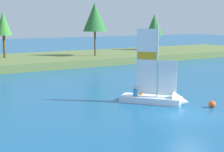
# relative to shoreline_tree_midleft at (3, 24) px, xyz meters

# --- Properties ---
(ground_plane) EXTENTS (200.00, 200.00, 0.00)m
(ground_plane) POSITION_rel_shoreline_tree_midleft_xyz_m (2.93, -31.42, -5.31)
(ground_plane) COLOR #195684
(shore_bank) EXTENTS (80.00, 14.01, 0.94)m
(shore_bank) POSITION_rel_shoreline_tree_midleft_xyz_m (2.93, -1.36, -4.84)
(shore_bank) COLOR #5B703D
(shore_bank) RESTS_ON ground
(shoreline_tree_midleft) EXTENTS (2.17, 2.17, 5.96)m
(shoreline_tree_midleft) POSITION_rel_shoreline_tree_midleft_xyz_m (0.00, 0.00, 0.00)
(shoreline_tree_midleft) COLOR brown
(shoreline_tree_midleft) RESTS_ON shore_bank
(shoreline_tree_centre) EXTENTS (3.28, 3.28, 7.27)m
(shoreline_tree_centre) POSITION_rel_shoreline_tree_midleft_xyz_m (11.40, -3.96, 0.93)
(shoreline_tree_centre) COLOR brown
(shoreline_tree_centre) RESTS_ON shore_bank
(shoreline_tree_midright) EXTENTS (2.84, 2.84, 5.88)m
(shoreline_tree_midright) POSITION_rel_shoreline_tree_midleft_xyz_m (24.90, 0.00, -0.26)
(shoreline_tree_midright) COLOR brown
(shoreline_tree_midright) RESTS_ON shore_bank
(sailboat) EXTENTS (4.13, 4.58, 5.94)m
(sailboat) POSITION_rel_shoreline_tree_midleft_xyz_m (3.38, -28.12, -4.91)
(sailboat) COLOR silver
(sailboat) RESTS_ON ground
(channel_buoy) EXTENTS (0.47, 0.47, 0.47)m
(channel_buoy) POSITION_rel_shoreline_tree_midleft_xyz_m (5.46, -30.82, -5.08)
(channel_buoy) COLOR #E54C19
(channel_buoy) RESTS_ON ground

